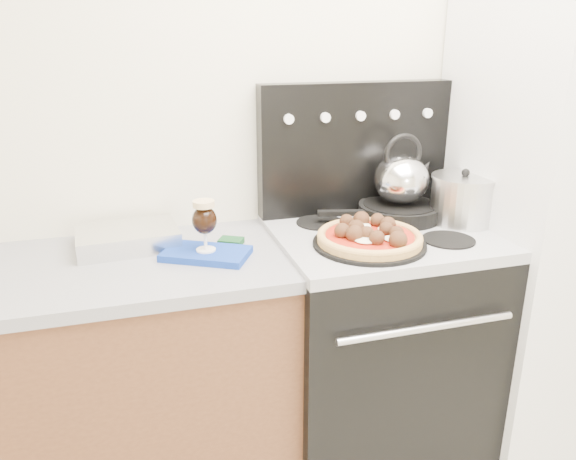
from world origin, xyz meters
name	(u,v)px	position (x,y,z in m)	size (l,w,h in m)	color
room_shell	(552,221)	(0.00, 0.29, 1.25)	(3.52, 3.01, 2.52)	beige
base_cabinet	(73,396)	(-1.02, 1.20, 0.43)	(1.45, 0.60, 0.86)	brown
countertop	(54,275)	(-1.02, 1.20, 0.88)	(1.48, 0.63, 0.04)	gray
stove_body	(375,348)	(0.08, 1.18, 0.44)	(0.76, 0.65, 0.88)	black
cooktop	(381,237)	(0.08, 1.18, 0.90)	(0.76, 0.65, 0.04)	#ADADB2
backguard	(354,148)	(0.08, 1.45, 1.17)	(0.76, 0.08, 0.50)	black
fridge	(550,209)	(0.78, 1.15, 0.95)	(0.64, 0.68, 1.90)	silver
foil_sheet	(128,238)	(-0.80, 1.33, 0.93)	(0.33, 0.24, 0.07)	white
oven_mitt	(206,254)	(-0.55, 1.16, 0.91)	(0.27, 0.16, 0.02)	#1435A0
beer_glass	(205,225)	(-0.55, 1.16, 1.01)	(0.08, 0.08, 0.17)	black
pizza_pan	(369,244)	(-0.02, 1.06, 0.93)	(0.38, 0.38, 0.01)	black
pizza	(370,235)	(-0.02, 1.06, 0.96)	(0.35, 0.35, 0.05)	tan
skillet	(399,211)	(0.21, 1.30, 0.95)	(0.31, 0.31, 0.06)	black
tea_kettle	(402,175)	(0.21, 1.30, 1.09)	(0.21, 0.21, 0.23)	#B4B3C9
stock_pot	(463,201)	(0.41, 1.19, 1.00)	(0.23, 0.23, 0.17)	silver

